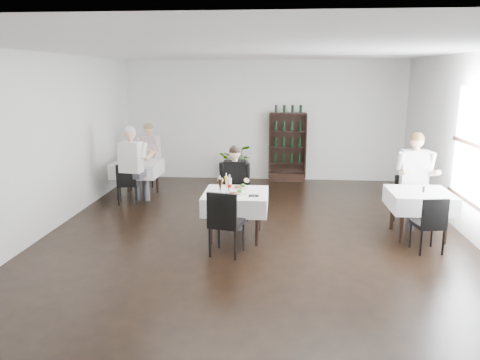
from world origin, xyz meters
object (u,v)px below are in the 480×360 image
object	(u,v)px
diner_main	(234,180)
main_table	(236,201)
potted_tree	(238,163)
wine_shelf	(287,148)

from	to	relation	value
diner_main	main_table	bearing A→B (deg)	-82.64
main_table	diner_main	world-z (taller)	diner_main
main_table	potted_tree	bearing A→B (deg)	94.53
main_table	potted_tree	xyz separation A→B (m)	(-0.33, 4.13, -0.14)
wine_shelf	main_table	size ratio (longest dim) A/B	1.70
wine_shelf	diner_main	world-z (taller)	wine_shelf
potted_tree	main_table	bearing A→B (deg)	-85.47
potted_tree	diner_main	distance (m)	3.48
wine_shelf	main_table	bearing A→B (deg)	-101.78
wine_shelf	diner_main	bearing A→B (deg)	-105.14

